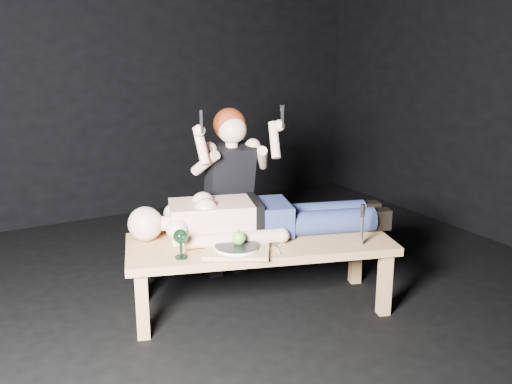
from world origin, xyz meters
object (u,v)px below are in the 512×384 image
lying_man (264,213)px  serving_tray (237,251)px  table (260,274)px  carving_knife (362,225)px  goblet (181,244)px  kneeling_woman (226,191)px

lying_man → serving_tray: bearing=-126.7°
table → lying_man: (0.09, 0.11, 0.36)m
lying_man → carving_knife: 0.63m
carving_knife → table: bearing=161.9°
goblet → lying_man: bearing=13.0°
table → goblet: (-0.53, -0.03, 0.31)m
carving_knife → serving_tray: bearing=178.3°
lying_man → serving_tray: (-0.31, -0.22, -0.13)m
lying_man → table: bearing=-111.0°
lying_man → goblet: lying_man is taller
serving_tray → goblet: size_ratio=2.19×
carving_knife → goblet: bearing=-180.0°
serving_tray → lying_man: bearing=35.6°
kneeling_woman → serving_tray: 0.75m
kneeling_woman → goblet: 0.84m
table → goblet: goblet is taller
table → kneeling_woman: 0.70m
kneeling_woman → goblet: kneeling_woman is taller
table → lying_man: lying_man is taller
goblet → serving_tray: bearing=-13.6°
lying_man → serving_tray: 0.40m
serving_tray → goblet: bearing=166.4°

